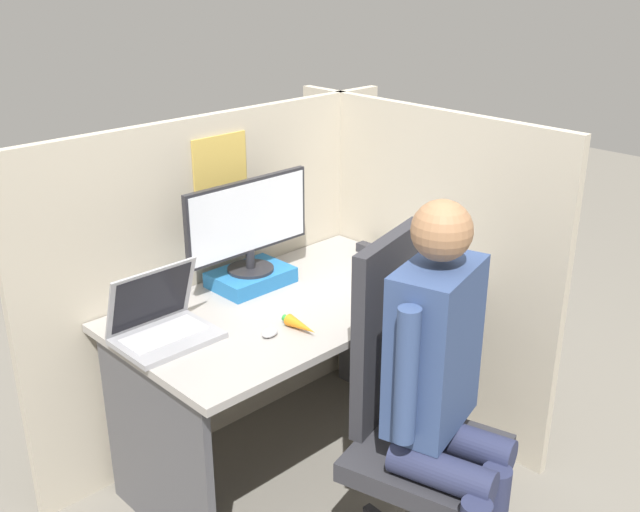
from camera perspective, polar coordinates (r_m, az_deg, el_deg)
name	(u,v)px	position (r m, az deg, el deg)	size (l,w,h in m)	color
ground_plane	(357,504)	(3.06, 2.81, -18.32)	(12.00, 12.00, 0.00)	slate
cubicle_panel_back	(225,278)	(3.18, -7.26, -1.70)	(1.83, 0.05, 1.41)	#B7AD99
cubicle_panel_right	(417,267)	(3.31, 7.39, -0.82)	(0.04, 1.41, 1.41)	#B7AD99
desk	(289,345)	(2.97, -2.36, -6.81)	(1.33, 0.76, 0.74)	#9E9993
paper_box	(250,278)	(3.03, -5.33, -1.64)	(0.31, 0.22, 0.06)	#236BAD
monitor	(248,222)	(2.94, -5.52, 2.61)	(0.58, 0.19, 0.38)	#232328
laptop	(162,325)	(2.65, -11.92, -5.20)	(0.33, 0.25, 0.26)	#99999E
mouse	(270,333)	(2.63, -3.86, -5.85)	(0.06, 0.04, 0.03)	silver
stapler	(373,251)	(3.32, 4.07, 0.41)	(0.05, 0.17, 0.04)	#2D2D33
carrot_toy	(301,326)	(2.66, -1.47, -5.33)	(0.04, 0.16, 0.04)	orange
office_chair	(408,406)	(2.62, 6.75, -11.28)	(0.57, 0.61, 1.12)	#2D2D33
person	(444,377)	(2.39, 9.40, -9.11)	(0.47, 0.49, 1.32)	#282D4C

